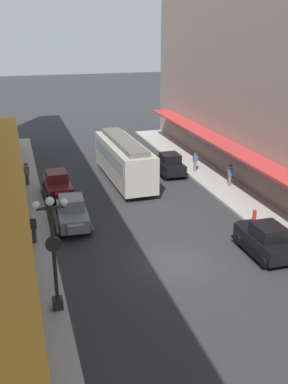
% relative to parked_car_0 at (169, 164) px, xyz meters
% --- Properties ---
extents(ground_plane, '(200.00, 200.00, 0.00)m').
position_rel_parked_car_0_xyz_m(ground_plane, '(-4.57, -14.14, -0.94)').
color(ground_plane, '#2D2D30').
extents(sidewalk_left, '(3.00, 60.00, 0.15)m').
position_rel_parked_car_0_xyz_m(sidewalk_left, '(-12.07, -14.14, -0.87)').
color(sidewalk_left, '#A8A59E').
rests_on(sidewalk_left, ground).
extents(parked_car_0, '(2.18, 4.28, 1.84)m').
position_rel_parked_car_0_xyz_m(parked_car_0, '(0.00, 0.00, 0.00)').
color(parked_car_0, black).
rests_on(parked_car_0, ground).
extents(parked_car_1, '(2.27, 4.31, 1.84)m').
position_rel_parked_car_0_xyz_m(parked_car_1, '(-9.45, -2.62, 0.00)').
color(parked_car_1, '#591919').
rests_on(parked_car_1, ground).
extents(parked_car_2, '(2.30, 4.31, 1.84)m').
position_rel_parked_car_0_xyz_m(parked_car_2, '(-9.15, -8.09, 0.00)').
color(parked_car_2, slate).
rests_on(parked_car_2, ground).
extents(parked_car_3, '(2.15, 4.26, 1.84)m').
position_rel_parked_car_0_xyz_m(parked_car_3, '(0.28, -14.67, 0.00)').
color(parked_car_3, black).
rests_on(parked_car_3, ground).
extents(streetcar, '(2.75, 9.66, 3.46)m').
position_rel_parked_car_0_xyz_m(streetcar, '(-4.02, -0.68, 0.96)').
color(streetcar, '#ADA899').
rests_on(streetcar, ground).
extents(lamp_post_with_clock, '(1.42, 0.44, 5.16)m').
position_rel_parked_car_0_xyz_m(lamp_post_with_clock, '(-10.97, -16.70, 2.04)').
color(lamp_post_with_clock, black).
rests_on(lamp_post_with_clock, sidewalk_left).
extents(fire_hydrant, '(0.24, 0.24, 0.82)m').
position_rel_parked_car_0_xyz_m(fire_hydrant, '(1.78, -10.93, -0.38)').
color(fire_hydrant, '#B21E19').
rests_on(fire_hydrant, sidewalk_right).
extents(pedestrian_0, '(0.36, 0.28, 1.67)m').
position_rel_parked_car_0_xyz_m(pedestrian_0, '(-11.45, 0.28, 0.07)').
color(pedestrian_0, slate).
rests_on(pedestrian_0, sidewalk_left).
extents(pedestrian_1, '(0.36, 0.24, 1.64)m').
position_rel_parked_car_0_xyz_m(pedestrian_1, '(-11.56, -9.95, 0.05)').
color(pedestrian_1, '#2D2D33').
rests_on(pedestrian_1, sidewalk_left).
extents(pedestrian_2, '(0.36, 0.28, 1.67)m').
position_rel_parked_car_0_xyz_m(pedestrian_2, '(3.32, -4.44, 0.07)').
color(pedestrian_2, slate).
rests_on(pedestrian_2, sidewalk_right).
extents(pedestrian_3, '(0.36, 0.28, 1.67)m').
position_rel_parked_car_0_xyz_m(pedestrian_3, '(-11.49, 0.18, 0.07)').
color(pedestrian_3, '#4C4238').
rests_on(pedestrian_3, sidewalk_left).
extents(pedestrian_4, '(0.36, 0.28, 1.67)m').
position_rel_parked_car_0_xyz_m(pedestrian_4, '(2.23, -0.21, 0.07)').
color(pedestrian_4, slate).
rests_on(pedestrian_4, sidewalk_right).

